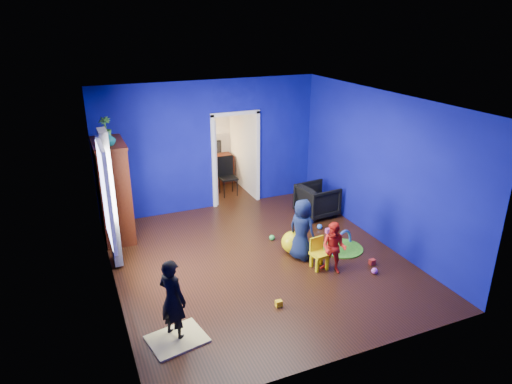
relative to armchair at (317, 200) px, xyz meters
name	(u,v)px	position (x,y,z in m)	size (l,w,h in m)	color
floor	(259,261)	(-1.99, -1.36, -0.36)	(5.00, 5.50, 0.01)	black
ceiling	(260,101)	(-1.99, -1.36, 2.54)	(5.00, 5.50, 0.01)	white
wall_back	(210,146)	(-1.99, 1.39, 1.09)	(5.00, 0.02, 2.90)	#0A0C7A
wall_front	(352,261)	(-1.99, -4.11, 1.09)	(5.00, 0.02, 2.90)	#0A0C7A
wall_left	(107,209)	(-4.49, -1.36, 1.09)	(0.02, 5.50, 2.90)	#0A0C7A
wall_right	(380,168)	(0.51, -1.36, 1.09)	(0.02, 5.50, 2.90)	#0A0C7A
alcove	(223,143)	(-1.39, 2.26, 0.89)	(1.00, 1.75, 2.50)	silver
armchair	(317,200)	(0.00, 0.00, 0.00)	(0.76, 0.78, 0.71)	black
child_black	(173,299)	(-3.89, -2.81, 0.24)	(0.43, 0.29, 1.19)	black
child_navy	(302,230)	(-1.24, -1.56, 0.22)	(0.56, 0.36, 1.14)	#0E1536
toddler_red	(334,248)	(-0.97, -2.20, 0.10)	(0.45, 0.35, 0.92)	red
vase	(109,139)	(-4.21, 0.37, 1.73)	(0.24, 0.24, 0.25)	#0B575F
potted_plant	(105,128)	(-4.21, 0.89, 1.82)	(0.24, 0.24, 0.42)	#3B8831
tv_armoire	(114,191)	(-4.21, 0.67, 0.62)	(0.58, 1.14, 1.96)	#3F0F0A
crt_tv	(115,188)	(-4.17, 0.67, 0.66)	(0.46, 0.70, 0.54)	silver
yellow_blanket	(177,339)	(-3.89, -2.91, -0.34)	(0.75, 0.60, 0.03)	#F2E07A
hopper_ball	(293,242)	(-1.29, -1.31, -0.15)	(0.42, 0.42, 0.42)	yellow
kid_chair	(320,255)	(-1.12, -2.00, -0.11)	(0.28, 0.28, 0.50)	yellow
play_mat	(342,248)	(-0.36, -1.57, -0.35)	(0.80, 0.80, 0.02)	#3F9A22
toy_arch	(342,248)	(-0.36, -1.57, -0.34)	(0.72, 0.72, 0.05)	#3F8CD8
window_left	(105,195)	(-4.48, -1.01, 1.19)	(0.03, 0.95, 1.55)	white
curtain	(110,199)	(-4.36, -0.46, 0.89)	(0.14, 0.42, 2.40)	slate
doorway	(236,160)	(-1.39, 1.39, 0.69)	(1.16, 0.10, 2.10)	white
study_desk	(216,169)	(-1.39, 2.90, 0.02)	(0.88, 0.44, 0.75)	#3D140A
desk_monitor	(214,147)	(-1.39, 3.02, 0.59)	(0.40, 0.05, 0.32)	black
desk_lamp	(204,149)	(-1.67, 2.96, 0.57)	(0.14, 0.14, 0.14)	#FFD88C
folding_chair	(228,177)	(-1.39, 1.94, 0.10)	(0.40, 0.40, 0.92)	black
book_shelf	(212,106)	(-1.39, 3.01, 1.66)	(0.88, 0.24, 0.04)	white
toy_0	(372,262)	(-0.19, -2.28, -0.31)	(0.10, 0.08, 0.10)	red
toy_1	(320,226)	(-0.30, -0.64, -0.30)	(0.11, 0.11, 0.11)	blue
toy_2	(279,304)	(-2.27, -2.76, -0.31)	(0.10, 0.08, 0.10)	yellow
toy_3	(272,237)	(-1.43, -0.71, -0.30)	(0.11, 0.11, 0.11)	green
toy_4	(328,231)	(-0.25, -0.88, -0.31)	(0.10, 0.08, 0.10)	#DF53A6
toy_5	(374,271)	(-0.33, -2.54, -0.30)	(0.11, 0.11, 0.11)	#D650CF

